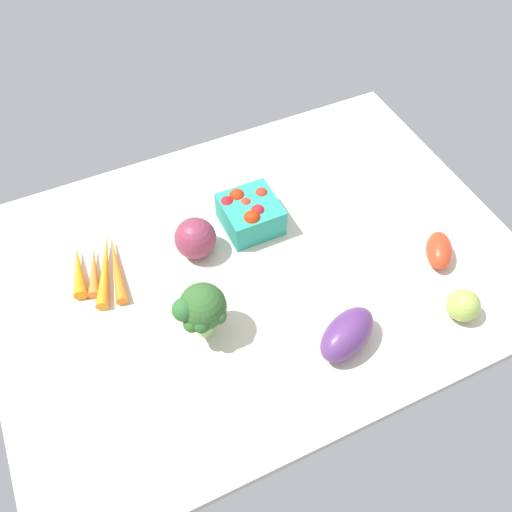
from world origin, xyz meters
TOP-DOWN VIEW (x-y plane):
  - tablecloth at (0.00, 0.00)cm, footprint 104.00×76.00cm
  - roma_tomato at (-33.41, 14.46)cm, footprint 9.01×10.14cm
  - red_onion_near_basket at (9.72, -7.60)cm, footprint 8.38×8.38cm
  - broccoli_head at (15.36, 10.56)cm, footprint 9.62×8.70cm
  - carrot_bunch at (28.98, -10.64)cm, footprint 11.78×18.01cm
  - eggplant at (-6.65, 23.52)cm, footprint 14.26×11.31cm
  - heirloom_tomato_green at (-29.20, 27.22)cm, footprint 6.09×6.09cm
  - berry_basket at (-3.09, -9.60)cm, footprint 11.28×11.28cm

SIDE VIEW (x-z plane):
  - tablecloth at x=0.00cm, z-range 0.00..2.00cm
  - carrot_bunch at x=28.98cm, z-range 1.87..4.60cm
  - roma_tomato at x=-33.41cm, z-range 2.00..6.95cm
  - heirloom_tomato_green at x=-29.20cm, z-range 2.00..8.09cm
  - eggplant at x=-6.65cm, z-range 2.00..8.96cm
  - berry_basket at x=-3.09cm, z-range 1.77..9.58cm
  - red_onion_near_basket at x=9.72cm, z-range 2.00..10.38cm
  - broccoli_head at x=15.36cm, z-range 3.61..15.90cm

